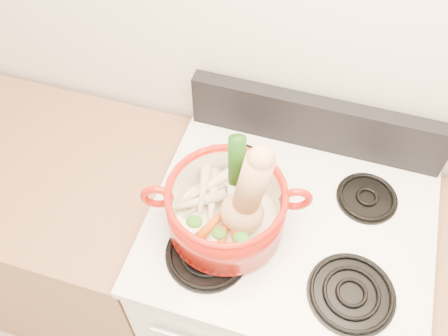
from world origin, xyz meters
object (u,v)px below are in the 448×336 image
(squash, at_px, (243,192))
(leek, at_px, (236,176))
(dutch_oven, at_px, (226,209))
(stove_body, at_px, (276,292))

(squash, bearing_deg, leek, 131.24)
(dutch_oven, bearing_deg, squash, -18.78)
(dutch_oven, distance_m, squash, 0.11)
(squash, relative_size, leek, 1.05)
(squash, height_order, leek, squash)
(stove_body, distance_m, dutch_oven, 0.61)
(stove_body, distance_m, leek, 0.70)
(dutch_oven, relative_size, squash, 1.05)
(dutch_oven, height_order, leek, leek)
(leek, bearing_deg, dutch_oven, -124.80)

